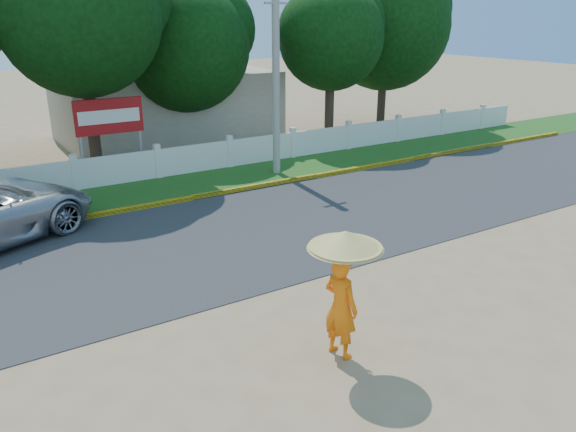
{
  "coord_description": "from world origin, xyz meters",
  "views": [
    {
      "loc": [
        -6.71,
        -8.71,
        5.89
      ],
      "look_at": [
        0.0,
        2.0,
        1.3
      ],
      "focal_mm": 35.0,
      "sensor_mm": 36.0,
      "label": 1
    }
  ],
  "objects": [
    {
      "name": "grass_verge",
      "position": [
        0.0,
        9.75,
        0.01
      ],
      "size": [
        60.0,
        3.5,
        0.03
      ],
      "primitive_type": "cube",
      "color": "#2D601E",
      "rests_on": "ground"
    },
    {
      "name": "road",
      "position": [
        0.0,
        4.5,
        0.01
      ],
      "size": [
        60.0,
        7.0,
        0.02
      ],
      "primitive_type": "cube",
      "color": "#38383A",
      "rests_on": "ground"
    },
    {
      "name": "billboard",
      "position": [
        -1.34,
        12.3,
        2.14
      ],
      "size": [
        2.5,
        0.13,
        2.95
      ],
      "color": "gray",
      "rests_on": "ground"
    },
    {
      "name": "building_near",
      "position": [
        3.0,
        18.0,
        1.6
      ],
      "size": [
        10.0,
        6.0,
        3.2
      ],
      "primitive_type": "cube",
      "color": "#B7AD99",
      "rests_on": "ground"
    },
    {
      "name": "tree_row",
      "position": [
        0.99,
        14.42,
        5.07
      ],
      "size": [
        34.9,
        8.38,
        8.73
      ],
      "color": "#473828",
      "rests_on": "ground"
    },
    {
      "name": "fence",
      "position": [
        0.0,
        11.2,
        0.55
      ],
      "size": [
        40.0,
        0.1,
        1.1
      ],
      "primitive_type": "cube",
      "color": "silver",
      "rests_on": "ground"
    },
    {
      "name": "utility_pole",
      "position": [
        4.14,
        9.45,
        3.5
      ],
      "size": [
        0.28,
        0.28,
        7.01
      ],
      "primitive_type": "cylinder",
      "color": "gray",
      "rests_on": "ground"
    },
    {
      "name": "curb",
      "position": [
        0.0,
        8.05,
        0.08
      ],
      "size": [
        40.0,
        0.18,
        0.16
      ],
      "primitive_type": "cube",
      "color": "yellow",
      "rests_on": "ground"
    },
    {
      "name": "ground",
      "position": [
        0.0,
        0.0,
        0.0
      ],
      "size": [
        120.0,
        120.0,
        0.0
      ],
      "primitive_type": "plane",
      "color": "#9E8460",
      "rests_on": "ground"
    },
    {
      "name": "monk_with_parasol",
      "position": [
        -1.22,
        -1.75,
        1.57
      ],
      "size": [
        1.33,
        1.33,
        2.42
      ],
      "color": "orange",
      "rests_on": "ground"
    }
  ]
}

